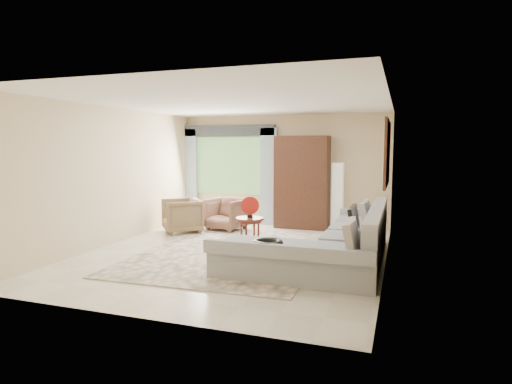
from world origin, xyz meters
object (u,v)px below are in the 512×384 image
at_px(armchair_right, 226,214).
at_px(potted_plant, 187,211).
at_px(sectional_sofa, 337,247).
at_px(floor_lamp, 337,196).
at_px(coffee_table, 250,231).
at_px(tv_screen, 355,222).
at_px(armchair_left, 182,216).
at_px(armoire, 302,182).

bearing_deg(armchair_right, potted_plant, 161.81).
distance_m(sectional_sofa, floor_lamp, 3.03).
distance_m(coffee_table, floor_lamp, 2.58).
relative_size(armchair_right, floor_lamp, 0.52).
bearing_deg(tv_screen, sectional_sofa, 155.50).
height_order(tv_screen, floor_lamp, floor_lamp).
height_order(coffee_table, floor_lamp, floor_lamp).
bearing_deg(armchair_right, tv_screen, -23.66).
bearing_deg(tv_screen, potted_plant, 145.83).
bearing_deg(armchair_right, armchair_left, -132.34).
height_order(sectional_sofa, tv_screen, tv_screen).
height_order(armoire, floor_lamp, armoire).
height_order(tv_screen, coffee_table, tv_screen).
bearing_deg(potted_plant, coffee_table, -40.85).
bearing_deg(sectional_sofa, tv_screen, -24.50).
relative_size(coffee_table, armchair_right, 0.68).
distance_m(armchair_right, armoire, 1.88).
bearing_deg(coffee_table, tv_screen, -24.26).
xyz_separation_m(sectional_sofa, tv_screen, (0.27, -0.12, 0.44)).
relative_size(potted_plant, floor_lamp, 0.32).
bearing_deg(sectional_sofa, coffee_table, 155.78).
xyz_separation_m(potted_plant, floor_lamp, (3.77, 0.05, 0.51)).
distance_m(tv_screen, armchair_right, 3.76).
height_order(sectional_sofa, floor_lamp, floor_lamp).
distance_m(armchair_left, armoire, 2.80).
relative_size(sectional_sofa, armchair_right, 4.42).
bearing_deg(armchair_left, potted_plant, 165.46).
relative_size(coffee_table, armoire, 0.25).
height_order(coffee_table, armoire, armoire).
xyz_separation_m(tv_screen, potted_plant, (-4.47, 3.03, -0.48)).
distance_m(coffee_table, armoire, 2.31).
xyz_separation_m(sectional_sofa, armchair_right, (-2.77, 2.07, 0.07)).
distance_m(coffee_table, armchair_left, 1.97).
xyz_separation_m(armchair_right, potted_plant, (-1.43, 0.84, -0.11)).
distance_m(tv_screen, armoire, 3.39).
xyz_separation_m(armchair_left, potted_plant, (-0.63, 1.41, -0.12)).
bearing_deg(floor_lamp, potted_plant, -179.27).
bearing_deg(tv_screen, floor_lamp, 102.81).
distance_m(potted_plant, floor_lamp, 3.80).
xyz_separation_m(sectional_sofa, floor_lamp, (-0.43, 2.96, 0.47)).
height_order(armchair_right, potted_plant, armchair_right).
bearing_deg(armchair_left, floor_lamp, 76.20).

